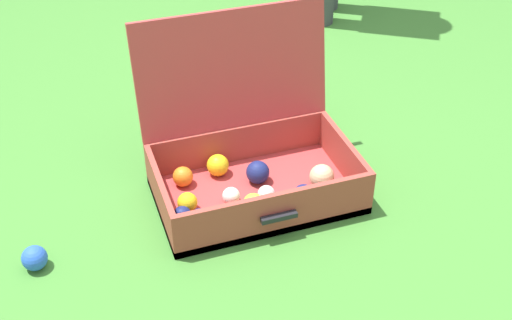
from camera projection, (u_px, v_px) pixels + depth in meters
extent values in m
plane|color=#3D7A2D|center=(260.00, 195.00, 2.15)|extent=(16.00, 16.00, 0.00)
cube|color=#B23838|center=(256.00, 194.00, 2.13)|extent=(0.62, 0.38, 0.03)
cube|color=#9E3D33|center=(161.00, 198.00, 2.02)|extent=(0.02, 0.38, 0.15)
cube|color=#9E3D33|center=(344.00, 159.00, 2.17)|extent=(0.02, 0.38, 0.15)
cube|color=#9E3D33|center=(276.00, 214.00, 1.96)|extent=(0.59, 0.02, 0.15)
cube|color=#9E3D33|center=(238.00, 146.00, 2.23)|extent=(0.59, 0.02, 0.15)
cube|color=#B23838|center=(233.00, 70.00, 2.11)|extent=(0.62, 0.09, 0.38)
cube|color=black|center=(279.00, 217.00, 1.94)|extent=(0.11, 0.02, 0.02)
sphere|color=navy|center=(304.00, 194.00, 2.06)|extent=(0.06, 0.06, 0.06)
sphere|color=#CCDB38|center=(254.00, 204.00, 2.02)|extent=(0.07, 0.07, 0.07)
sphere|color=yellow|center=(218.00, 165.00, 2.18)|extent=(0.07, 0.07, 0.07)
sphere|color=#D1B784|center=(322.00, 177.00, 2.12)|extent=(0.08, 0.08, 0.08)
sphere|color=navy|center=(200.00, 218.00, 1.98)|extent=(0.06, 0.06, 0.06)
sphere|color=orange|center=(183.00, 177.00, 2.13)|extent=(0.07, 0.07, 0.07)
sphere|color=white|center=(268.00, 194.00, 2.07)|extent=(0.05, 0.05, 0.05)
sphere|color=white|center=(231.00, 196.00, 2.06)|extent=(0.06, 0.06, 0.06)
sphere|color=yellow|center=(187.00, 202.00, 2.03)|extent=(0.06, 0.06, 0.06)
sphere|color=navy|center=(258.00, 172.00, 2.14)|extent=(0.08, 0.08, 0.08)
sphere|color=navy|center=(182.00, 215.00, 1.99)|extent=(0.05, 0.05, 0.05)
sphere|color=blue|center=(35.00, 258.00, 1.87)|extent=(0.07, 0.07, 0.07)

